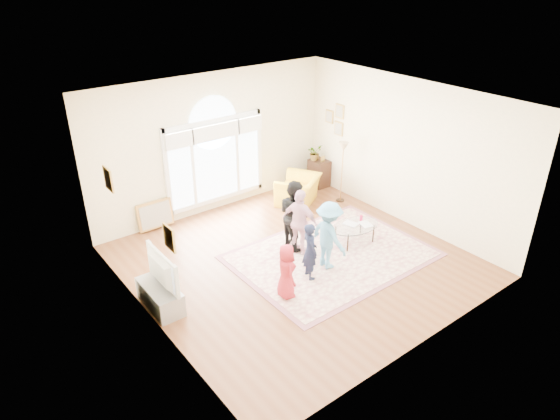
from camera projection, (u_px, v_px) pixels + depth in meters
ground at (296, 261)px, 9.86m from camera, size 6.00×6.00×0.00m
room_shell at (218, 147)px, 11.15m from camera, size 6.00×6.00×6.00m
area_rug at (332, 256)px, 10.02m from camera, size 3.60×2.60×0.02m
rug_border at (332, 256)px, 10.02m from camera, size 3.80×2.80×0.01m
tv_console at (160, 297)px, 8.48m from camera, size 0.45×1.00×0.42m
television at (157, 271)px, 8.25m from camera, size 0.17×1.07×0.62m
coffee_table at (355, 226)px, 10.29m from camera, size 1.14×0.78×0.54m
armchair at (298, 190)px, 12.06m from camera, size 1.35×1.30×0.67m
side_cabinet at (319, 173)px, 12.96m from camera, size 0.40×0.50×0.70m
floor_lamp at (343, 152)px, 11.72m from camera, size 0.30×0.30×1.51m
plant_pedestal at (314, 172)px, 13.00m from camera, size 0.20×0.20×0.70m
potted_plant at (315, 152)px, 12.75m from camera, size 0.40×0.36×0.40m
leaning_picture at (157, 229)px, 11.03m from camera, size 0.80×0.14×0.62m
child_red at (286, 271)px, 8.60m from camera, size 0.44×0.57×1.02m
child_navy at (310, 251)px, 9.10m from camera, size 0.36×0.46×1.12m
child_black at (294, 214)px, 10.03m from camera, size 0.60×0.74×1.45m
child_pink at (300, 222)px, 9.81m from camera, size 0.58×0.87×1.38m
child_blue at (329, 235)px, 9.37m from camera, size 0.53×0.89×1.35m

